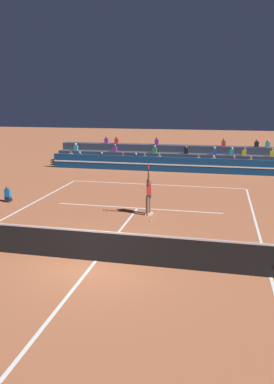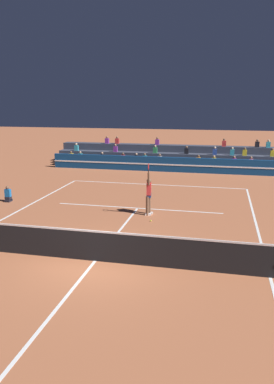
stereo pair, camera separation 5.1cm
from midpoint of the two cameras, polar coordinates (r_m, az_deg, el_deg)
name	(u,v)px [view 2 (the right image)]	position (r m, az deg, el deg)	size (l,w,h in m)	color
ground_plane	(95,261)	(12.62, -6.27, -10.39)	(120.00, 120.00, 0.00)	#AD603D
court_lines	(95,261)	(12.62, -6.27, -10.38)	(11.10, 23.90, 0.01)	white
tennis_net	(95,245)	(12.41, -6.34, -8.10)	(12.00, 0.10, 1.10)	black
sponsor_banner_wall	(167,164)	(28.07, 4.68, 4.22)	(18.00, 0.26, 1.10)	navy
bleacher_stand	(172,158)	(30.54, 5.37, 5.16)	(18.90, 2.85, 2.28)	#383D4C
ball_kid_courtside	(8,195)	(20.70, -18.99, -0.50)	(0.30, 0.36, 0.84)	black
tennis_player	(149,194)	(17.16, 1.89, -0.31)	(0.33, 0.88, 2.50)	brown
tennis_ball	(151,221)	(16.45, 2.20, -4.39)	(0.07, 0.07, 0.07)	#C6DB33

